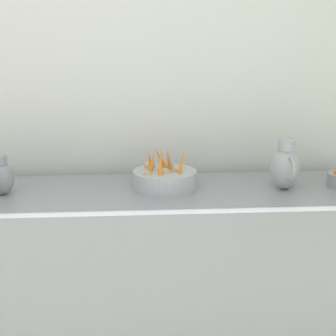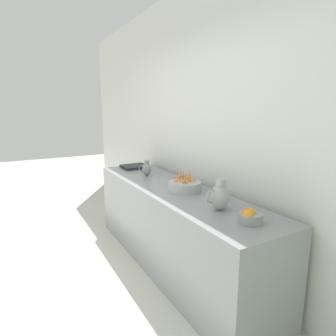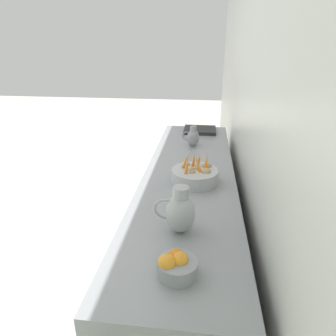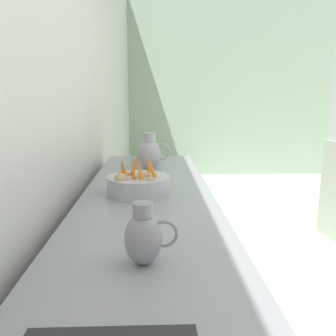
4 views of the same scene
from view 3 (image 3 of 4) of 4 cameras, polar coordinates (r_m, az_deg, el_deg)
The scene contains 8 objects.
ground_plane at distance 3.29m, azimuth -24.03°, elevation -12.10°, with size 15.41×15.41×0.00m, color beige.
tile_wall_left at distance 1.63m, azimuth 19.73°, elevation 11.70°, with size 0.10×8.47×3.00m, color silver.
prep_counter at distance 2.47m, azimuth 3.76°, elevation -10.20°, with size 0.67×2.68×0.87m, color gray.
vegetable_colander at distance 2.10m, azimuth 5.10°, elevation -1.31°, with size 0.32×0.32×0.23m.
orange_bowl at distance 1.32m, azimuth 1.54°, elevation -17.80°, with size 0.17×0.17×0.11m.
metal_pitcher_tall at distance 1.54m, azimuth 2.28°, elevation -8.24°, with size 0.21×0.15×0.25m.
metal_pitcher_short at distance 2.82m, azimuth 4.73°, elevation 5.81°, with size 0.16×0.11×0.19m.
counter_sink_basin at distance 3.32m, azimuth 6.04°, elevation 7.14°, with size 0.34×0.30×0.04m, color #232326.
Camera 3 is at (-1.60, 2.26, 1.78)m, focal length 32.29 mm.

